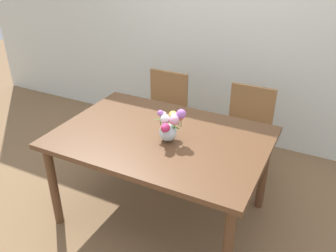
{
  "coord_description": "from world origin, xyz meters",
  "views": [
    {
      "loc": [
        1.11,
        -2.07,
        2.12
      ],
      "look_at": [
        0.08,
        -0.04,
        0.89
      ],
      "focal_mm": 37.97,
      "sensor_mm": 36.0,
      "label": 1
    }
  ],
  "objects_px": {
    "chair_left": "(164,109)",
    "chair_right": "(247,127)",
    "dining_table": "(161,145)",
    "flower_vase": "(170,125)"
  },
  "relations": [
    {
      "from": "dining_table",
      "to": "chair_right",
      "type": "bearing_deg",
      "value": 63.81
    },
    {
      "from": "flower_vase",
      "to": "dining_table",
      "type": "bearing_deg",
      "value": 157.3
    },
    {
      "from": "chair_left",
      "to": "chair_right",
      "type": "distance_m",
      "value": 0.88
    },
    {
      "from": "chair_right",
      "to": "chair_left",
      "type": "bearing_deg",
      "value": 0.0
    },
    {
      "from": "chair_left",
      "to": "chair_right",
      "type": "relative_size",
      "value": 1.0
    },
    {
      "from": "chair_right",
      "to": "flower_vase",
      "type": "bearing_deg",
      "value": 69.65
    },
    {
      "from": "chair_left",
      "to": "chair_right",
      "type": "xyz_separation_m",
      "value": [
        0.88,
        0.0,
        0.0
      ]
    },
    {
      "from": "dining_table",
      "to": "flower_vase",
      "type": "distance_m",
      "value": 0.24
    },
    {
      "from": "dining_table",
      "to": "chair_left",
      "type": "xyz_separation_m",
      "value": [
        -0.44,
        0.89,
        -0.17
      ]
    },
    {
      "from": "chair_right",
      "to": "flower_vase",
      "type": "height_order",
      "value": "flower_vase"
    }
  ]
}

